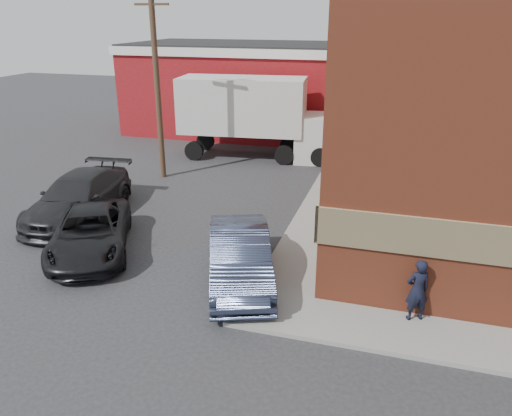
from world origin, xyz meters
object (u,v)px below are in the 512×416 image
Objects in this scene: man at (417,290)px; suv_a at (90,232)px; box_truck at (258,113)px; suv_b at (79,197)px; sedan at (240,257)px; warehouse at (258,88)px; utility_pole at (156,75)px.

suv_a is at bearing -31.84° from man.
box_truck is (-8.21, 13.86, 1.49)m from man.
man is 0.19× the size of box_truck.
box_truck reaches higher than man.
suv_b is at bearing -41.63° from man.
sedan is 7.95m from suv_b.
man is 4.94m from sedan.
box_truck is at bearing 61.82° from suv_b.
warehouse is 2.84× the size of suv_b.
warehouse is 19.16m from suv_a.
box_truck reaches higher than sedan.
warehouse reaches higher than suv_a.
suv_a is at bearing -90.25° from warehouse.
utility_pole reaches higher than suv_a.
sedan is at bearing -51.75° from utility_pole.
warehouse is 16.86m from suv_b.
warehouse is 9.84× the size of man.
sedan is at bearing -27.80° from suv_b.
suv_a is 0.58× the size of box_truck.
box_truck is at bearing 83.56° from sedan.
man reaches higher than suv_b.
man is 0.29× the size of suv_b.
box_truck is (-3.33, 13.11, 1.64)m from sedan.
sedan is 13.63m from box_truck.
man is 0.33× the size of suv_a.
utility_pole is 6.16m from box_truck.
warehouse reaches higher than man.
box_truck is at bearing 54.21° from suv_a.
man is 12.82m from suv_b.
suv_b is at bearing 137.92° from sedan.
utility_pole is 1.57× the size of suv_b.
man is at bearing -33.78° from suv_a.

